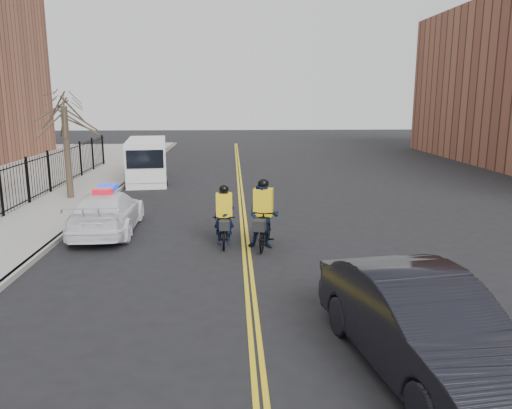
{
  "coord_description": "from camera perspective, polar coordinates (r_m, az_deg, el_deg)",
  "views": [
    {
      "loc": [
        -0.4,
        -12.15,
        4.5
      ],
      "look_at": [
        0.32,
        2.75,
        1.3
      ],
      "focal_mm": 35.0,
      "sensor_mm": 36.0,
      "label": 1
    }
  ],
  "objects": [
    {
      "name": "sidewalk",
      "position": [
        21.82,
        -21.69,
        -0.47
      ],
      "size": [
        3.0,
        60.0,
        0.15
      ],
      "primitive_type": "cube",
      "color": "#989590",
      "rests_on": "ground"
    },
    {
      "name": "iron_fence",
      "position": [
        22.18,
        -25.54,
        1.84
      ],
      "size": [
        0.12,
        28.0,
        2.0
      ],
      "primitive_type": null,
      "color": "black",
      "rests_on": "ground"
    },
    {
      "name": "cargo_van",
      "position": [
        27.8,
        -12.34,
        4.84
      ],
      "size": [
        2.67,
        5.69,
        2.29
      ],
      "rotation": [
        0.0,
        0.0,
        0.13
      ],
      "color": "white",
      "rests_on": "ground"
    },
    {
      "name": "police_cruiser",
      "position": [
        17.62,
        -16.67,
        -0.81
      ],
      "size": [
        2.2,
        4.97,
        1.58
      ],
      "rotation": [
        0.0,
        0.0,
        3.18
      ],
      "color": "white",
      "rests_on": "ground"
    },
    {
      "name": "center_line_left",
      "position": [
        20.65,
        -1.81,
        -0.47
      ],
      "size": [
        0.1,
        60.0,
        0.01
      ],
      "primitive_type": "cube",
      "color": "gold",
      "rests_on": "ground"
    },
    {
      "name": "cyclist_near",
      "position": [
        15.53,
        -3.64,
        -2.22
      ],
      "size": [
        0.71,
        1.95,
        1.9
      ],
      "rotation": [
        0.0,
        0.0,
        0.02
      ],
      "color": "black",
      "rests_on": "ground"
    },
    {
      "name": "street_tree",
      "position": [
        23.31,
        -21.02,
        8.94
      ],
      "size": [
        3.2,
        3.2,
        4.8
      ],
      "color": "#3C3023",
      "rests_on": "sidewalk"
    },
    {
      "name": "dark_sedan",
      "position": [
        8.85,
        18.39,
        -12.95
      ],
      "size": [
        2.61,
        5.34,
        1.68
      ],
      "primitive_type": "imported",
      "rotation": [
        0.0,
        0.0,
        0.17
      ],
      "color": "black",
      "rests_on": "ground"
    },
    {
      "name": "ground",
      "position": [
        12.96,
        -0.82,
        -8.2
      ],
      "size": [
        120.0,
        120.0,
        0.0
      ],
      "primitive_type": "plane",
      "color": "black",
      "rests_on": "ground"
    },
    {
      "name": "cyclist_far",
      "position": [
        15.14,
        0.82,
        -1.85
      ],
      "size": [
        1.09,
        2.2,
        2.15
      ],
      "rotation": [
        0.0,
        0.0,
        -0.21
      ],
      "color": "black",
      "rests_on": "ground"
    },
    {
      "name": "curb",
      "position": [
        21.37,
        -17.88,
        -0.44
      ],
      "size": [
        0.2,
        60.0,
        0.15
      ],
      "primitive_type": "cube",
      "color": "#989590",
      "rests_on": "ground"
    },
    {
      "name": "center_line_right",
      "position": [
        20.65,
        -1.36,
        -0.47
      ],
      "size": [
        0.1,
        60.0,
        0.01
      ],
      "primitive_type": "cube",
      "color": "gold",
      "rests_on": "ground"
    }
  ]
}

